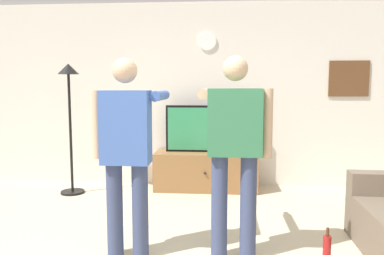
{
  "coord_description": "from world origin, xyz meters",
  "views": [
    {
      "loc": [
        0.35,
        -2.71,
        1.48
      ],
      "look_at": [
        0.04,
        1.2,
        1.05
      ],
      "focal_mm": 35.3,
      "sensor_mm": 36.0,
      "label": 1
    }
  ],
  "objects_px": {
    "tv_stand": "(206,171)",
    "wall_clock": "(207,41)",
    "floor_lamp": "(69,101)",
    "person_standing_nearer_lamp": "(127,146)",
    "person_standing_nearer_couch": "(234,144)",
    "television": "(206,129)",
    "beverage_bottle": "(327,251)",
    "framed_picture": "(349,79)"
  },
  "relations": [
    {
      "from": "tv_stand",
      "to": "floor_lamp",
      "type": "xyz_separation_m",
      "value": [
        -1.84,
        -0.34,
        1.01
      ]
    },
    {
      "from": "framed_picture",
      "to": "beverage_bottle",
      "type": "distance_m",
      "value": 3.09
    },
    {
      "from": "tv_stand",
      "to": "floor_lamp",
      "type": "relative_size",
      "value": 0.82
    },
    {
      "from": "television",
      "to": "floor_lamp",
      "type": "relative_size",
      "value": 0.65
    },
    {
      "from": "wall_clock",
      "to": "floor_lamp",
      "type": "xyz_separation_m",
      "value": [
        -1.84,
        -0.63,
        -0.86
      ]
    },
    {
      "from": "framed_picture",
      "to": "person_standing_nearer_couch",
      "type": "relative_size",
      "value": 0.32
    },
    {
      "from": "television",
      "to": "beverage_bottle",
      "type": "relative_size",
      "value": 3.46
    },
    {
      "from": "tv_stand",
      "to": "floor_lamp",
      "type": "bearing_deg",
      "value": -169.39
    },
    {
      "from": "person_standing_nearer_couch",
      "to": "television",
      "type": "bearing_deg",
      "value": 98.72
    },
    {
      "from": "wall_clock",
      "to": "framed_picture",
      "type": "bearing_deg",
      "value": 0.14
    },
    {
      "from": "tv_stand",
      "to": "floor_lamp",
      "type": "height_order",
      "value": "floor_lamp"
    },
    {
      "from": "framed_picture",
      "to": "floor_lamp",
      "type": "distance_m",
      "value": 3.94
    },
    {
      "from": "person_standing_nearer_couch",
      "to": "beverage_bottle",
      "type": "xyz_separation_m",
      "value": [
        0.76,
        -0.14,
        -0.86
      ]
    },
    {
      "from": "wall_clock",
      "to": "person_standing_nearer_lamp",
      "type": "relative_size",
      "value": 0.15
    },
    {
      "from": "framed_picture",
      "to": "person_standing_nearer_couch",
      "type": "bearing_deg",
      "value": -124.94
    },
    {
      "from": "television",
      "to": "beverage_bottle",
      "type": "xyz_separation_m",
      "value": [
        1.1,
        -2.32,
        -0.74
      ]
    },
    {
      "from": "floor_lamp",
      "to": "beverage_bottle",
      "type": "bearing_deg",
      "value": -33.27
    },
    {
      "from": "beverage_bottle",
      "to": "tv_stand",
      "type": "bearing_deg",
      "value": 115.74
    },
    {
      "from": "tv_stand",
      "to": "person_standing_nearer_lamp",
      "type": "height_order",
      "value": "person_standing_nearer_lamp"
    },
    {
      "from": "floor_lamp",
      "to": "person_standing_nearer_couch",
      "type": "distance_m",
      "value": 2.83
    },
    {
      "from": "wall_clock",
      "to": "framed_picture",
      "type": "xyz_separation_m",
      "value": [
        2.03,
        0.0,
        -0.54
      ]
    },
    {
      "from": "wall_clock",
      "to": "person_standing_nearer_lamp",
      "type": "xyz_separation_m",
      "value": [
        -0.58,
        -2.47,
        -1.16
      ]
    },
    {
      "from": "television",
      "to": "framed_picture",
      "type": "xyz_separation_m",
      "value": [
        2.03,
        0.25,
        0.71
      ]
    },
    {
      "from": "beverage_bottle",
      "to": "person_standing_nearer_couch",
      "type": "bearing_deg",
      "value": 169.73
    },
    {
      "from": "person_standing_nearer_couch",
      "to": "wall_clock",
      "type": "bearing_deg",
      "value": 97.86
    },
    {
      "from": "tv_stand",
      "to": "person_standing_nearer_couch",
      "type": "bearing_deg",
      "value": -81.09
    },
    {
      "from": "floor_lamp",
      "to": "person_standing_nearer_couch",
      "type": "xyz_separation_m",
      "value": [
        2.18,
        -1.79,
        -0.28
      ]
    },
    {
      "from": "television",
      "to": "wall_clock",
      "type": "distance_m",
      "value": 1.28
    },
    {
      "from": "person_standing_nearer_couch",
      "to": "beverage_bottle",
      "type": "relative_size",
      "value": 5.19
    },
    {
      "from": "tv_stand",
      "to": "beverage_bottle",
      "type": "xyz_separation_m",
      "value": [
        1.1,
        -2.27,
        -0.13
      ]
    },
    {
      "from": "wall_clock",
      "to": "beverage_bottle",
      "type": "xyz_separation_m",
      "value": [
        1.1,
        -2.56,
        -1.99
      ]
    },
    {
      "from": "tv_stand",
      "to": "framed_picture",
      "type": "height_order",
      "value": "framed_picture"
    },
    {
      "from": "person_standing_nearer_lamp",
      "to": "person_standing_nearer_couch",
      "type": "bearing_deg",
      "value": 3.06
    },
    {
      "from": "person_standing_nearer_lamp",
      "to": "framed_picture",
      "type": "bearing_deg",
      "value": 43.46
    },
    {
      "from": "tv_stand",
      "to": "wall_clock",
      "type": "relative_size",
      "value": 5.53
    },
    {
      "from": "tv_stand",
      "to": "wall_clock",
      "type": "xyz_separation_m",
      "value": [
        -0.0,
        0.29,
        1.86
      ]
    },
    {
      "from": "floor_lamp",
      "to": "person_standing_nearer_lamp",
      "type": "bearing_deg",
      "value": -55.62
    },
    {
      "from": "framed_picture",
      "to": "person_standing_nearer_lamp",
      "type": "xyz_separation_m",
      "value": [
        -2.61,
        -2.48,
        -0.62
      ]
    },
    {
      "from": "person_standing_nearer_lamp",
      "to": "beverage_bottle",
      "type": "distance_m",
      "value": 1.88
    },
    {
      "from": "person_standing_nearer_couch",
      "to": "framed_picture",
      "type": "bearing_deg",
      "value": 55.06
    },
    {
      "from": "framed_picture",
      "to": "beverage_bottle",
      "type": "xyz_separation_m",
      "value": [
        -0.94,
        -2.57,
        -1.45
      ]
    },
    {
      "from": "wall_clock",
      "to": "beverage_bottle",
      "type": "distance_m",
      "value": 3.43
    }
  ]
}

